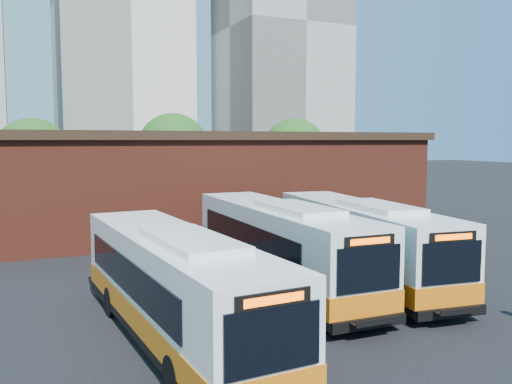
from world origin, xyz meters
name	(u,v)px	position (x,y,z in m)	size (l,w,h in m)	color
ground	(388,314)	(0.00, 0.00, 0.00)	(220.00, 220.00, 0.00)	black
bus_west	(175,291)	(-7.30, 0.55, 1.52)	(3.23, 12.41, 3.35)	white
bus_midwest	(280,248)	(-1.84, 4.57, 1.58)	(2.92, 12.85, 3.48)	white
bus_mideast	(360,244)	(1.75, 4.17, 1.55)	(4.04, 12.69, 3.41)	white
depot_building	(201,180)	(0.00, 20.00, 3.26)	(28.60, 12.60, 6.40)	maroon
tree_west	(33,156)	(-10.00, 32.00, 4.64)	(6.00, 6.00, 7.65)	#382314
tree_mid	(173,149)	(2.00, 34.00, 5.08)	(6.56, 6.56, 8.36)	#382314
tree_east	(294,151)	(13.00, 31.00, 4.83)	(6.24, 6.24, 7.96)	#382314
tower_center	(120,3)	(7.00, 86.00, 30.34)	(22.00, 20.00, 61.20)	silver
tower_right	(280,29)	(30.00, 68.00, 24.34)	(18.00, 18.00, 49.20)	#A8A29A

